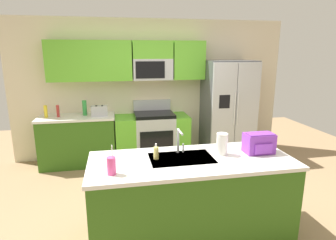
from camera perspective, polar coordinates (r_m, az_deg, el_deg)
ground_plane at (r=3.90m, az=1.56°, el=-17.31°), size 9.00×9.00×0.00m
kitchen_wall_unit at (r=5.40m, az=-4.69°, el=7.97°), size 5.20×0.43×2.60m
back_counter at (r=5.34m, az=-17.72°, el=-3.94°), size 1.32×0.63×0.90m
range_oven at (r=5.34m, az=-3.20°, el=-3.36°), size 1.36×0.61×1.10m
refrigerator at (r=5.54m, az=11.99°, el=2.12°), size 0.90×0.76×1.85m
island_counter at (r=3.21m, az=4.65°, el=-15.28°), size 2.16×0.88×0.90m
toaster at (r=5.12m, az=-13.71°, el=1.84°), size 0.28×0.16×0.18m
pepper_mill at (r=5.25m, az=-21.40°, el=1.71°), size 0.05×0.05×0.21m
bottle_yellow at (r=5.28m, az=-23.52°, el=1.60°), size 0.06×0.06×0.21m
bottle_green at (r=5.22m, az=-16.53°, el=2.37°), size 0.08×0.08×0.27m
sink_faucet at (r=3.12m, az=2.26°, el=-3.86°), size 0.08×0.21×0.28m
drink_cup_pink at (r=2.68m, az=-11.38°, el=-9.06°), size 0.08×0.08×0.29m
soap_dispenser at (r=2.99m, az=-2.43°, el=-6.65°), size 0.06×0.06×0.17m
paper_towel_roll at (r=3.16m, az=10.87°, el=-4.79°), size 0.12×0.12×0.24m
backpack at (r=3.31m, az=17.97°, el=-4.41°), size 0.32×0.22×0.23m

